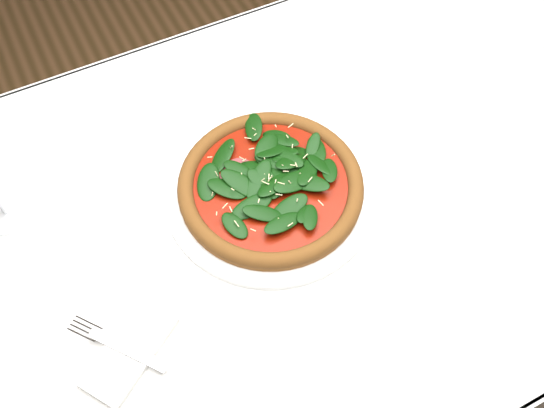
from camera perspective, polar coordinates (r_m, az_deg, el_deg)
name	(u,v)px	position (r m, az deg, el deg)	size (l,w,h in m)	color
ground	(294,354)	(1.59, 2.12, -13.94)	(6.00, 6.00, 0.00)	brown
dining_table	(307,224)	(1.00, 3.28, -1.88)	(1.21, 0.81, 0.75)	silver
plate	(271,191)	(0.90, -0.13, 1.27)	(0.32, 0.32, 0.01)	white
pizza	(271,184)	(0.89, -0.13, 1.92)	(0.28, 0.28, 0.04)	#956024
napkin	(129,352)	(0.81, -13.29, -13.38)	(0.13, 0.06, 0.01)	silver
fork	(111,341)	(0.81, -14.93, -12.39)	(0.10, 0.12, 0.00)	silver
saucer_far	(530,17)	(1.25, 23.10, 15.87)	(0.16, 0.16, 0.01)	white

